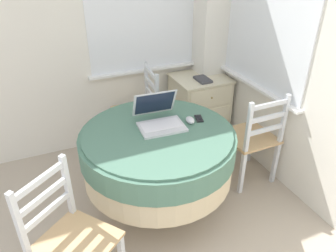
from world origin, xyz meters
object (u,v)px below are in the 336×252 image
Objects in this scene: dining_chair_camera_near at (70,240)px; corner_cabinet at (199,107)px; dining_chair_near_back_window at (139,112)px; cell_phone at (199,118)px; computer_mouse at (190,120)px; dining_chair_near_right_window at (253,139)px; book_on_cabinet at (203,79)px; laptop at (159,118)px; round_dining_table at (158,151)px.

dining_chair_camera_near is 2.11m from corner_cabinet.
dining_chair_near_back_window is 1.65m from dining_chair_camera_near.
computer_mouse is at bearing -163.53° from cell_phone.
computer_mouse is 0.10m from cell_phone.
dining_chair_near_right_window is 0.89m from corner_cabinet.
book_on_cabinet is (-0.02, -0.09, 0.36)m from corner_cabinet.
dining_chair_camera_near is at bearing -153.96° from computer_mouse.
laptop is 0.32m from cell_phone.
round_dining_table is 0.34m from computer_mouse.
dining_chair_near_right_window is at bearing -86.80° from corner_cabinet.
dining_chair_camera_near is at bearing -154.68° from cell_phone.
dining_chair_near_right_window is (0.90, 0.00, -0.12)m from round_dining_table.
dining_chair_near_right_window is at bearing 16.52° from dining_chair_camera_near.
book_on_cabinet is at bearing 59.04° from cell_phone.
laptop is at bearing -97.08° from dining_chair_near_back_window.
corner_cabinet is (0.48, 0.84, -0.39)m from cell_phone.
cell_phone is at bearing -75.48° from dining_chair_near_back_window.
round_dining_table is 0.41m from cell_phone.
cell_phone is at bearing 16.47° from computer_mouse.
laptop reaches higher than cell_phone.
dining_chair_camera_near is at bearing -139.33° from corner_cabinet.
computer_mouse reaches higher than corner_cabinet.
dining_chair_near_right_window is 1.72m from dining_chair_camera_near.
laptop is at bearing -137.49° from book_on_cabinet.
corner_cabinet is at bearing 60.53° from cell_phone.
dining_chair_near_back_window reaches higher than book_on_cabinet.
corner_cabinet is 3.47× the size of book_on_cabinet.
round_dining_table is at bearing -99.68° from dining_chair_near_back_window.
cell_phone is 0.88m from book_on_cabinet.
dining_chair_near_right_window reaches higher than round_dining_table.
round_dining_table is at bearing -135.77° from book_on_cabinet.
dining_chair_near_right_window is 1.00× the size of dining_chair_camera_near.
laptop is at bearing 35.74° from dining_chair_camera_near.
cell_phone is at bearing 175.41° from dining_chair_near_right_window.
dining_chair_near_right_window is at bearing 0.19° from round_dining_table.
computer_mouse is 0.11× the size of dining_chair_camera_near.
round_dining_table is at bearing -119.08° from laptop.
cell_phone is (0.37, 0.05, 0.18)m from round_dining_table.
computer_mouse is 0.95m from book_on_cabinet.
dining_chair_camera_near is (-0.91, -1.37, 0.00)m from dining_chair_near_back_window.
dining_chair_camera_near reaches higher than round_dining_table.
laptop is 1.20m from corner_cabinet.
cell_phone is at bearing -120.96° from book_on_cabinet.
laptop is 0.42× the size of dining_chair_camera_near.
laptop is at bearing -134.96° from corner_cabinet.
laptop is 0.87m from dining_chair_near_back_window.
dining_chair_near_right_window and dining_chair_camera_near have the same top height.
dining_chair_near_back_window is at bearing 82.92° from laptop.
cell_phone is at bearing 6.99° from round_dining_table.
dining_chair_camera_near reaches higher than computer_mouse.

